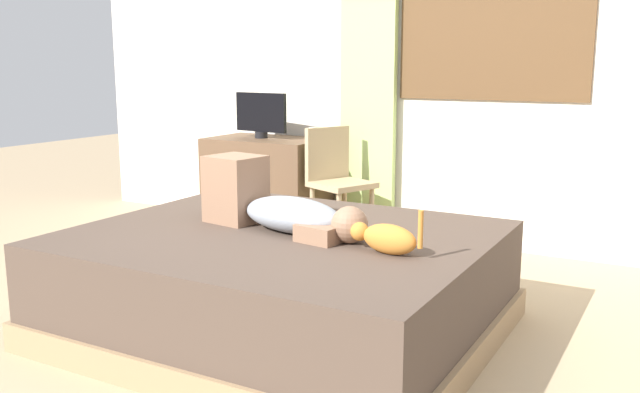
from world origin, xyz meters
TOP-DOWN VIEW (x-y plane):
  - ground_plane at (0.00, 0.00)m, footprint 16.00×16.00m
  - back_wall_with_window at (0.01, 2.27)m, footprint 6.40×0.14m
  - bed at (-0.06, 0.16)m, footprint 2.00×1.68m
  - person_lying at (-0.11, 0.20)m, footprint 0.94×0.39m
  - cat at (0.54, 0.05)m, footprint 0.36×0.15m
  - desk at (-1.28, 1.88)m, footprint 0.90×0.56m
  - tv_monitor at (-1.33, 1.88)m, footprint 0.48×0.10m
  - cup at (-0.90, 1.95)m, footprint 0.07×0.07m
  - chair_by_desk at (-0.61, 1.76)m, footprint 0.50×0.50m
  - curtain_left at (-0.54, 2.16)m, footprint 0.44×0.06m

SIDE VIEW (x-z plane):
  - ground_plane at x=0.00m, z-range 0.00..0.00m
  - bed at x=-0.06m, z-range 0.00..0.51m
  - desk at x=-1.28m, z-range 0.00..0.74m
  - chair_by_desk at x=-0.61m, z-range 0.08..0.94m
  - cat at x=0.54m, z-range 0.47..0.68m
  - person_lying at x=-0.11m, z-range 0.46..0.80m
  - cup at x=-0.90m, z-range 0.74..0.83m
  - tv_monitor at x=-1.33m, z-range 0.75..1.10m
  - curtain_left at x=-0.54m, z-range 0.00..2.37m
  - back_wall_with_window at x=0.01m, z-range 0.01..2.91m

